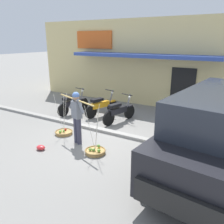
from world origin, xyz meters
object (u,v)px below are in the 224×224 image
(motorcycle_nearest_shop, at_px, (73,104))
(motorcycle_third_in_row, at_px, (119,111))
(parked_truck, at_px, (220,132))
(fruit_vendor, at_px, (77,114))
(fruit_basket_right_side, at_px, (64,132))
(plastic_litter_bag, at_px, (41,148))
(fruit_basket_left_side, at_px, (95,151))
(motorcycle_second_in_row, at_px, (101,106))

(motorcycle_nearest_shop, relative_size, motorcycle_third_in_row, 1.02)
(motorcycle_third_in_row, bearing_deg, parked_truck, -28.74)
(motorcycle_third_in_row, xyz_separation_m, parked_truck, (3.88, -2.13, 0.68))
(fruit_vendor, bearing_deg, motorcycle_third_in_row, 85.48)
(fruit_basket_right_side, height_order, motorcycle_third_in_row, fruit_basket_right_side)
(fruit_vendor, xyz_separation_m, plastic_litter_bag, (-0.68, -0.96, -0.91))
(fruit_basket_right_side, bearing_deg, plastic_litter_bag, -80.35)
(motorcycle_third_in_row, height_order, parked_truck, parked_truck)
(motorcycle_third_in_row, bearing_deg, motorcycle_nearest_shop, -179.24)
(fruit_basket_left_side, height_order, motorcycle_nearest_shop, fruit_basket_left_side)
(fruit_basket_left_side, bearing_deg, fruit_basket_right_side, 160.67)
(parked_truck, bearing_deg, fruit_basket_left_side, -169.60)
(motorcycle_nearest_shop, xyz_separation_m, motorcycle_second_in_row, (1.29, 0.38, 0.00))
(fruit_basket_left_side, relative_size, motorcycle_nearest_shop, 0.80)
(fruit_vendor, height_order, fruit_basket_right_side, fruit_vendor)
(fruit_vendor, relative_size, motorcycle_nearest_shop, 0.99)
(fruit_basket_left_side, height_order, parked_truck, parked_truck)
(fruit_basket_right_side, distance_m, parked_truck, 5.08)
(fruit_basket_right_side, relative_size, plastic_litter_bag, 5.18)
(fruit_basket_right_side, distance_m, motorcycle_nearest_shop, 2.45)
(fruit_basket_left_side, distance_m, motorcycle_third_in_row, 2.83)
(fruit_basket_left_side, bearing_deg, motorcycle_second_in_row, 119.99)
(fruit_basket_left_side, height_order, plastic_litter_bag, fruit_basket_left_side)
(fruit_basket_left_side, bearing_deg, plastic_litter_bag, -157.53)
(fruit_basket_right_side, relative_size, parked_truck, 0.29)
(motorcycle_nearest_shop, bearing_deg, fruit_vendor, -47.61)
(motorcycle_third_in_row, relative_size, parked_truck, 0.36)
(motorcycle_nearest_shop, xyz_separation_m, parked_truck, (6.24, -2.10, 0.68))
(parked_truck, distance_m, plastic_litter_bag, 5.02)
(motorcycle_third_in_row, relative_size, plastic_litter_bag, 6.37)
(fruit_basket_right_side, height_order, plastic_litter_bag, fruit_basket_right_side)
(plastic_litter_bag, bearing_deg, fruit_basket_left_side, 22.47)
(fruit_basket_right_side, distance_m, motorcycle_third_in_row, 2.38)
(plastic_litter_bag, bearing_deg, motorcycle_second_in_row, 93.05)
(fruit_vendor, relative_size, plastic_litter_bag, 6.42)
(motorcycle_second_in_row, height_order, plastic_litter_bag, motorcycle_second_in_row)
(parked_truck, bearing_deg, motorcycle_nearest_shop, 161.40)
(motorcycle_third_in_row, bearing_deg, plastic_litter_bag, -104.43)
(fruit_basket_left_side, relative_size, motorcycle_second_in_row, 0.82)
(motorcycle_second_in_row, relative_size, parked_truck, 0.35)
(motorcycle_second_in_row, bearing_deg, motorcycle_third_in_row, -18.07)
(fruit_vendor, distance_m, fruit_basket_right_side, 1.31)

